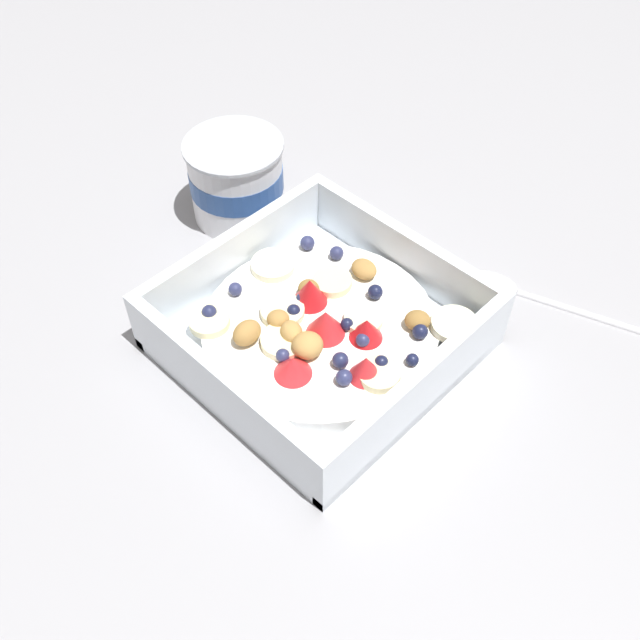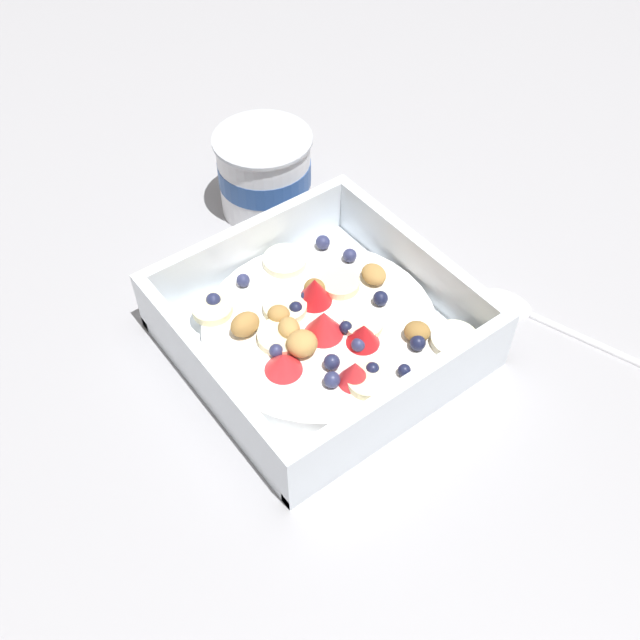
# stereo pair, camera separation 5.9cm
# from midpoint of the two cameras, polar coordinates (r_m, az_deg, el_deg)

# --- Properties ---
(ground_plane) EXTENTS (2.40, 2.40, 0.00)m
(ground_plane) POSITION_cam_midpoint_polar(r_m,az_deg,el_deg) (0.61, -4.06, -2.45)
(ground_plane) COLOR #9E9EA3
(fruit_bowl) EXTENTS (0.22, 0.22, 0.06)m
(fruit_bowl) POSITION_cam_midpoint_polar(r_m,az_deg,el_deg) (0.59, -2.79, -0.86)
(fruit_bowl) COLOR white
(fruit_bowl) RESTS_ON ground
(spoon) EXTENTS (0.07, 0.17, 0.01)m
(spoon) POSITION_cam_midpoint_polar(r_m,az_deg,el_deg) (0.66, 12.95, 2.12)
(spoon) COLOR silver
(spoon) RESTS_ON ground
(yogurt_cup) EXTENTS (0.09, 0.09, 0.08)m
(yogurt_cup) POSITION_cam_midpoint_polar(r_m,az_deg,el_deg) (0.71, -8.92, 10.65)
(yogurt_cup) COLOR white
(yogurt_cup) RESTS_ON ground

